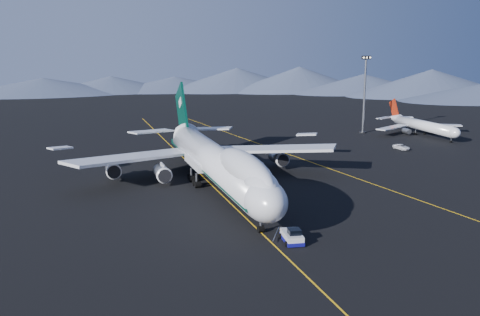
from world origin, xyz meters
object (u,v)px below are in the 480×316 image
object	(u,v)px
second_jet	(421,125)
boeing_747	(215,161)
pushback_tug	(292,237)
service_van	(401,147)
floodlight_mast	(364,94)

from	to	relation	value
second_jet	boeing_747	bearing A→B (deg)	-165.68
pushback_tug	service_van	world-z (taller)	pushback_tug
pushback_tug	floodlight_mast	bearing A→B (deg)	61.66
floodlight_mast	service_van	bearing A→B (deg)	-99.20
service_van	floodlight_mast	bearing A→B (deg)	75.01
service_van	boeing_747	bearing A→B (deg)	-163.78
pushback_tug	second_jet	bearing A→B (deg)	51.96
boeing_747	second_jet	xyz separation A→B (m)	(79.92, 43.21, -2.70)
pushback_tug	service_van	size ratio (longest dim) A/B	1.04
pushback_tug	second_jet	distance (m)	107.42
second_jet	service_van	distance (m)	27.80
boeing_747	second_jet	distance (m)	90.90
pushback_tug	floodlight_mast	distance (m)	105.05
boeing_747	floodlight_mast	world-z (taller)	floodlight_mast
boeing_747	floodlight_mast	xyz separation A→B (m)	(64.41, 52.66, 6.82)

